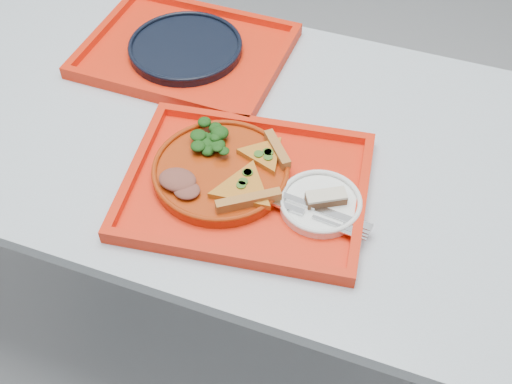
% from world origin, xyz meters
% --- Properties ---
extents(ground, '(10.00, 10.00, 0.00)m').
position_xyz_m(ground, '(0.00, 0.00, 0.00)').
color(ground, gray).
rests_on(ground, ground).
extents(table, '(1.60, 0.80, 0.75)m').
position_xyz_m(table, '(0.00, 0.00, 0.68)').
color(table, '#A3ACB7').
rests_on(table, ground).
extents(tray_main, '(0.49, 0.41, 0.01)m').
position_xyz_m(tray_main, '(0.10, -0.14, 0.76)').
color(tray_main, red).
rests_on(tray_main, table).
extents(tray_far, '(0.45, 0.35, 0.01)m').
position_xyz_m(tray_far, '(-0.17, 0.20, 0.76)').
color(tray_far, red).
rests_on(tray_far, table).
extents(dinner_plate, '(0.26, 0.26, 0.02)m').
position_xyz_m(dinner_plate, '(0.05, -0.13, 0.77)').
color(dinner_plate, '#972B0A').
rests_on(dinner_plate, tray_main).
extents(side_plate, '(0.15, 0.15, 0.01)m').
position_xyz_m(side_plate, '(0.25, -0.14, 0.77)').
color(side_plate, white).
rests_on(side_plate, tray_main).
extents(navy_plate, '(0.26, 0.26, 0.02)m').
position_xyz_m(navy_plate, '(-0.17, 0.20, 0.77)').
color(navy_plate, black).
rests_on(navy_plate, tray_far).
extents(pizza_slice_a, '(0.18, 0.18, 0.02)m').
position_xyz_m(pizza_slice_a, '(0.11, -0.17, 0.79)').
color(pizza_slice_a, gold).
rests_on(pizza_slice_a, dinner_plate).
extents(pizza_slice_b, '(0.14, 0.14, 0.02)m').
position_xyz_m(pizza_slice_b, '(0.11, -0.07, 0.79)').
color(pizza_slice_b, gold).
rests_on(pizza_slice_b, dinner_plate).
extents(salad_heap, '(0.08, 0.07, 0.04)m').
position_xyz_m(salad_heap, '(0.01, -0.08, 0.80)').
color(salad_heap, black).
rests_on(salad_heap, dinner_plate).
extents(meat_portion, '(0.07, 0.06, 0.02)m').
position_xyz_m(meat_portion, '(-0.01, -0.20, 0.79)').
color(meat_portion, brown).
rests_on(meat_portion, dinner_plate).
extents(dessert_bar, '(0.08, 0.06, 0.02)m').
position_xyz_m(dessert_bar, '(0.26, -0.14, 0.79)').
color(dessert_bar, '#4D2D19').
rests_on(dessert_bar, side_plate).
extents(knife, '(0.19, 0.03, 0.01)m').
position_xyz_m(knife, '(0.26, -0.16, 0.78)').
color(knife, silver).
rests_on(knife, side_plate).
extents(fork, '(0.19, 0.04, 0.01)m').
position_xyz_m(fork, '(0.24, -0.18, 0.78)').
color(fork, silver).
rests_on(fork, side_plate).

